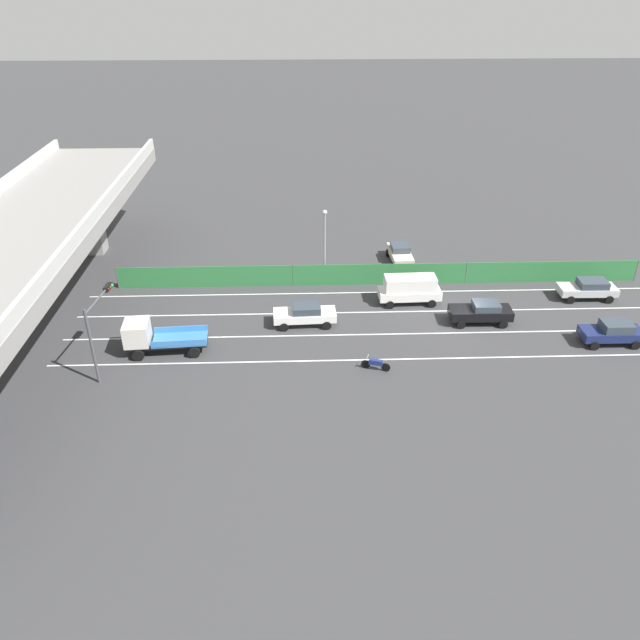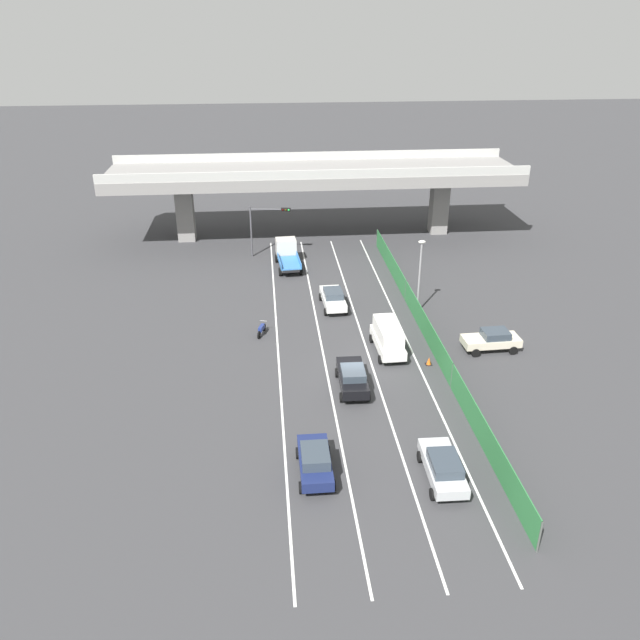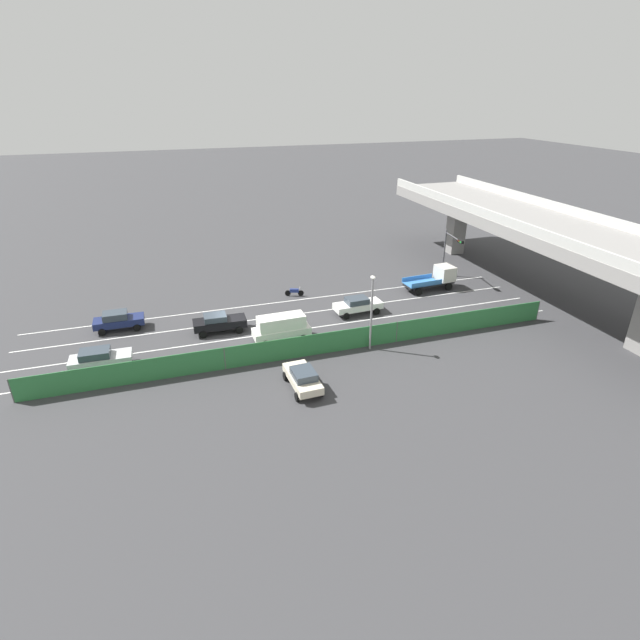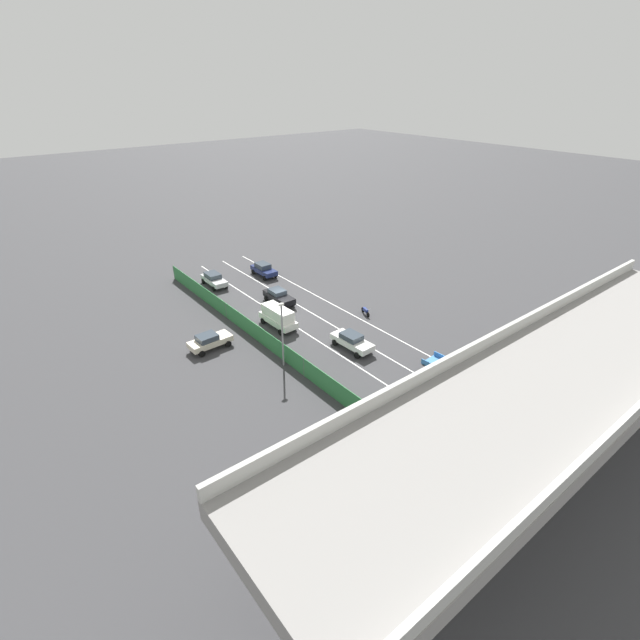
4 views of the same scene
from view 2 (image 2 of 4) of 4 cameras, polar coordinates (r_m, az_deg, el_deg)
name	(u,v)px [view 2 (image 2 of 4)]	position (r m, az deg, el deg)	size (l,w,h in m)	color
ground_plane	(353,380)	(43.37, 2.98, -5.46)	(300.00, 300.00, 0.00)	#38383A
lane_line_left_edge	(278,344)	(47.91, -3.87, -2.22)	(0.14, 47.30, 0.01)	silver
lane_line_mid_left	(321,342)	(48.07, 0.08, -2.05)	(0.14, 47.30, 0.01)	silver
lane_line_mid_right	(364,341)	(48.45, 3.99, -1.88)	(0.14, 47.30, 0.01)	silver
lane_line_right_edge	(406,339)	(49.06, 7.82, -1.70)	(0.14, 47.30, 0.01)	silver
elevated_overpass	(314,177)	(69.94, -0.54, 12.89)	(44.32, 9.62, 8.47)	gray
green_fence	(426,327)	(48.99, 9.58, -0.66)	(0.10, 43.40, 1.85)	#2D753D
car_sedan_white	(333,298)	(53.48, 1.19, 2.04)	(2.10, 4.67, 1.60)	white
car_sedan_navy	(315,461)	(34.73, -0.46, -12.65)	(1.93, 4.25, 1.69)	navy
car_van_white	(388,337)	(46.44, 6.19, -1.52)	(2.09, 4.89, 2.25)	silver
car_sedan_black	(352,377)	(41.93, 2.96, -5.19)	(2.04, 4.61, 1.67)	black
car_sedan_silver	(443,467)	(35.01, 11.12, -12.94)	(2.03, 4.54, 1.60)	#B7BABC
flatbed_truck_blue	(287,253)	(62.85, -3.01, 6.09)	(2.54, 5.60, 2.39)	black
motorcycle	(262,329)	(49.26, -5.33, -0.84)	(0.81, 1.89, 0.93)	black
parked_sedan_cream	(492,339)	(48.35, 15.35, -1.71)	(4.30, 2.10, 1.59)	beige
traffic_light	(265,221)	(64.45, -4.97, 8.96)	(4.15, 0.83, 5.31)	#47474C
street_lamp	(420,269)	(51.95, 9.07, 4.60)	(0.60, 0.36, 6.39)	gray
traffic_cone	(429,361)	(45.68, 9.86, -3.71)	(0.47, 0.47, 0.58)	orange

